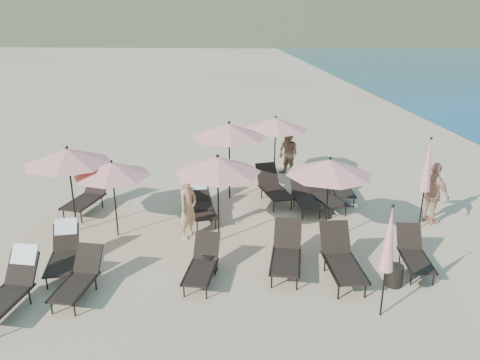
{
  "coord_description": "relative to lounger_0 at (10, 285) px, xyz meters",
  "views": [
    {
      "loc": [
        -1.88,
        -8.64,
        5.41
      ],
      "look_at": [
        -1.04,
        3.5,
        1.1
      ],
      "focal_mm": 35.0,
      "sensor_mm": 36.0,
      "label": 1
    }
  ],
  "objects": [
    {
      "name": "ground",
      "position": [
        5.76,
        0.56,
        -0.5
      ],
      "size": [
        800.0,
        800.0,
        0.0
      ],
      "primitive_type": "plane",
      "color": "#D6BA8C",
      "rests_on": "ground"
    },
    {
      "name": "lounger_0",
      "position": [
        0.0,
        0.0,
        0.0
      ],
      "size": [
        0.97,
        1.78,
        1.05
      ],
      "rotation": [
        0.0,
        0.0,
        -0.22
      ],
      "color": "black",
      "rests_on": "ground"
    },
    {
      "name": "lounger_1",
      "position": [
        1.19,
        0.36,
        -0.1
      ],
      "size": [
        0.87,
        1.57,
        0.86
      ],
      "rotation": [
        0.0,
        0.0,
        -0.22
      ],
      "color": "black",
      "rests_on": "ground"
    },
    {
      "name": "lounger_2",
      "position": [
        3.68,
        0.77,
        -0.1
      ],
      "size": [
        0.86,
        1.57,
        0.85
      ],
      "rotation": [
        0.0,
        0.0,
        -0.21
      ],
      "color": "black",
      "rests_on": "ground"
    },
    {
      "name": "lounger_3",
      "position": [
        5.54,
        1.05,
        -0.05
      ],
      "size": [
        0.97,
        1.77,
        0.96
      ],
      "rotation": [
        0.0,
        0.0,
        -0.21
      ],
      "color": "black",
      "rests_on": "ground"
    },
    {
      "name": "lounger_4",
      "position": [
        6.67,
        0.68,
        -0.03
      ],
      "size": [
        0.69,
        1.77,
        1.01
      ],
      "rotation": [
        0.0,
        0.0,
        0.01
      ],
      "color": "black",
      "rests_on": "ground"
    },
    {
      "name": "lounger_5",
      "position": [
        8.39,
        0.91,
        -0.11
      ],
      "size": [
        0.74,
        1.53,
        0.85
      ],
      "rotation": [
        0.0,
        0.0,
        -0.13
      ],
      "color": "black",
      "rests_on": "ground"
    },
    {
      "name": "lounger_6",
      "position": [
        0.34,
        4.81,
        -0.03
      ],
      "size": [
        1.19,
        1.88,
        1.01
      ],
      "rotation": [
        0.0,
        0.0,
        -0.32
      ],
      "color": "black",
      "rests_on": "ground"
    },
    {
      "name": "lounger_7",
      "position": [
        3.55,
        4.61,
        -0.02
      ],
      "size": [
        0.84,
        1.85,
        1.03
      ],
      "rotation": [
        0.0,
        0.0,
        0.09
      ],
      "color": "black",
      "rests_on": "ground"
    },
    {
      "name": "lounger_8",
      "position": [
        3.62,
        4.06,
        -0.02
      ],
      "size": [
        0.87,
        1.71,
        1.02
      ],
      "rotation": [
        0.0,
        0.0,
        0.18
      ],
      "color": "black",
      "rests_on": "ground"
    },
    {
      "name": "lounger_9",
      "position": [
        5.8,
        5.18,
        -0.03
      ],
      "size": [
        1.03,
        1.86,
        1.01
      ],
      "rotation": [
        0.0,
        0.0,
        0.22
      ],
      "color": "black",
      "rests_on": "ground"
    },
    {
      "name": "lounger_10",
      "position": [
        6.64,
        4.49,
        -0.08
      ],
      "size": [
        0.71,
        1.62,
        0.91
      ],
      "rotation": [
        0.0,
        0.0,
        0.07
      ],
      "color": "black",
      "rests_on": "ground"
    },
    {
      "name": "lounger_11",
      "position": [
        7.92,
        5.27,
        -0.08
      ],
      "size": [
        0.67,
        1.61,
        0.91
      ],
      "rotation": [
        0.0,
        0.0,
        -0.04
      ],
      "color": "black",
      "rests_on": "ground"
    },
    {
      "name": "lounger_12",
      "position": [
        7.24,
        4.54,
        -0.06
      ],
      "size": [
        1.06,
        1.76,
        0.95
      ],
      "rotation": [
        0.0,
        0.0,
        0.28
      ],
      "color": "black",
      "rests_on": "ground"
    },
    {
      "name": "lounger_13",
      "position": [
        0.6,
        1.44,
        -0.04
      ],
      "size": [
        0.73,
        1.62,
        0.98
      ],
      "rotation": [
        0.0,
        0.0,
        0.1
      ],
      "color": "black",
      "rests_on": "ground"
    },
    {
      "name": "umbrella_open_0",
      "position": [
        1.47,
        3.09,
        1.3
      ],
      "size": [
        1.9,
        1.9,
        2.04
      ],
      "color": "black",
      "rests_on": "ground"
    },
    {
      "name": "umbrella_open_1",
      "position": [
        4.08,
        2.62,
        1.51
      ],
      "size": [
        2.11,
        2.11,
        2.28
      ],
      "color": "black",
      "rests_on": "ground"
    },
    {
      "name": "umbrella_open_2",
      "position": [
        6.73,
        2.32,
        1.49
      ],
      "size": [
        2.09,
        2.09,
        2.25
      ],
      "color": "black",
      "rests_on": "ground"
    },
    {
      "name": "umbrella_open_3",
      "position": [
        4.49,
        5.49,
        1.66
      ],
      "size": [
        2.27,
        2.27,
        2.45
      ],
      "color": "black",
      "rests_on": "ground"
    },
    {
      "name": "umbrella_open_4",
      "position": [
        6.08,
        6.88,
        1.53
      ],
      "size": [
        2.14,
        2.14,
        2.3
      ],
      "color": "black",
      "rests_on": "ground"
    },
    {
      "name": "umbrella_open_5",
      "position": [
        0.33,
        3.45,
        1.55
      ],
      "size": [
        2.16,
        2.16,
        2.32
      ],
      "color": "black",
      "rests_on": "ground"
    },
    {
      "name": "umbrella_closed_0",
      "position": [
        7.07,
        -0.73,
        1.09
      ],
      "size": [
        0.27,
        0.27,
        2.29
      ],
      "color": "black",
      "rests_on": "ground"
    },
    {
      "name": "umbrella_closed_1",
      "position": [
        9.46,
        2.97,
        1.25
      ],
      "size": [
        0.29,
        0.29,
        2.52
      ],
      "color": "black",
      "rests_on": "ground"
    },
    {
      "name": "side_table_0",
      "position": [
        3.83,
        1.18,
        -0.29
      ],
      "size": [
        0.37,
        0.37,
        0.42
      ],
      "primitive_type": "cylinder",
      "color": "black",
      "rests_on": "ground"
    },
    {
      "name": "side_table_1",
      "position": [
        7.71,
        0.27,
        -0.27
      ],
      "size": [
        0.36,
        0.36,
        0.46
      ],
      "primitive_type": "cylinder",
      "color": "black",
      "rests_on": "ground"
    },
    {
      "name": "beachgoer_a",
      "position": [
        3.31,
        2.89,
        0.31
      ],
      "size": [
        0.66,
        0.7,
        1.62
      ],
      "primitive_type": "imported",
      "rotation": [
        0.0,
        0.0,
        0.95
      ],
      "color": "tan",
      "rests_on": "ground"
    },
    {
      "name": "beachgoer_b",
      "position": [
        6.65,
        7.54,
        0.31
      ],
      "size": [
        0.97,
        1.0,
        1.62
      ],
      "primitive_type": "imported",
      "rotation": [
        0.0,
        0.0,
        -0.88
      ],
      "color": "#A57555",
      "rests_on": "ground"
    },
    {
      "name": "beachgoer_c",
      "position": [
        9.9,
        3.3,
        0.36
      ],
      "size": [
        0.78,
        1.09,
        1.72
      ],
      "primitive_type": "imported",
      "rotation": [
        0.0,
        0.0,
        1.97
      ],
      "color": "tan",
      "rests_on": "ground"
    }
  ]
}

